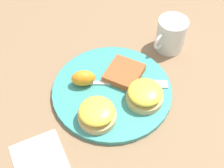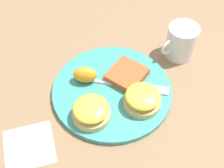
{
  "view_description": "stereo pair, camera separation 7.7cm",
  "coord_description": "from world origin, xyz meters",
  "px_view_note": "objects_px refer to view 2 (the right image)",
  "views": [
    {
      "loc": [
        0.33,
        0.35,
        0.64
      ],
      "look_at": [
        0.0,
        0.0,
        0.03
      ],
      "focal_mm": 50.0,
      "sensor_mm": 36.0,
      "label": 1
    },
    {
      "loc": [
        0.27,
        0.4,
        0.64
      ],
      "look_at": [
        0.0,
        0.0,
        0.03
      ],
      "focal_mm": 50.0,
      "sensor_mm": 36.0,
      "label": 2
    }
  ],
  "objects_px": {
    "cup": "(181,42)",
    "orange_wedge": "(85,75)",
    "hashbrown_patty": "(127,75)",
    "sandwich_benedict_left": "(91,111)",
    "sandwich_benedict_right": "(142,99)",
    "fork": "(131,86)"
  },
  "relations": [
    {
      "from": "cup",
      "to": "orange_wedge",
      "type": "bearing_deg",
      "value": -11.32
    },
    {
      "from": "sandwich_benedict_left",
      "to": "fork",
      "type": "distance_m",
      "value": 0.13
    },
    {
      "from": "sandwich_benedict_left",
      "to": "fork",
      "type": "relative_size",
      "value": 0.53
    },
    {
      "from": "sandwich_benedict_right",
      "to": "sandwich_benedict_left",
      "type": "bearing_deg",
      "value": -18.08
    },
    {
      "from": "hashbrown_patty",
      "to": "orange_wedge",
      "type": "height_order",
      "value": "orange_wedge"
    },
    {
      "from": "orange_wedge",
      "to": "fork",
      "type": "distance_m",
      "value": 0.12
    },
    {
      "from": "sandwich_benedict_right",
      "to": "cup",
      "type": "height_order",
      "value": "cup"
    },
    {
      "from": "sandwich_benedict_left",
      "to": "sandwich_benedict_right",
      "type": "relative_size",
      "value": 1.0
    },
    {
      "from": "orange_wedge",
      "to": "cup",
      "type": "relative_size",
      "value": 0.53
    },
    {
      "from": "sandwich_benedict_right",
      "to": "orange_wedge",
      "type": "bearing_deg",
      "value": -62.31
    },
    {
      "from": "sandwich_benedict_right",
      "to": "hashbrown_patty",
      "type": "xyz_separation_m",
      "value": [
        -0.02,
        -0.09,
        -0.01
      ]
    },
    {
      "from": "sandwich_benedict_left",
      "to": "sandwich_benedict_right",
      "type": "distance_m",
      "value": 0.13
    },
    {
      "from": "orange_wedge",
      "to": "hashbrown_patty",
      "type": "bearing_deg",
      "value": 151.51
    },
    {
      "from": "sandwich_benedict_left",
      "to": "hashbrown_patty",
      "type": "bearing_deg",
      "value": -159.91
    },
    {
      "from": "hashbrown_patty",
      "to": "cup",
      "type": "distance_m",
      "value": 0.18
    },
    {
      "from": "sandwich_benedict_left",
      "to": "cup",
      "type": "relative_size",
      "value": 0.8
    },
    {
      "from": "sandwich_benedict_left",
      "to": "orange_wedge",
      "type": "height_order",
      "value": "sandwich_benedict_left"
    },
    {
      "from": "fork",
      "to": "cup",
      "type": "height_order",
      "value": "cup"
    },
    {
      "from": "hashbrown_patty",
      "to": "fork",
      "type": "relative_size",
      "value": 0.52
    },
    {
      "from": "hashbrown_patty",
      "to": "fork",
      "type": "bearing_deg",
      "value": 71.53
    },
    {
      "from": "sandwich_benedict_right",
      "to": "cup",
      "type": "distance_m",
      "value": 0.22
    },
    {
      "from": "orange_wedge",
      "to": "fork",
      "type": "bearing_deg",
      "value": 135.78
    }
  ]
}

